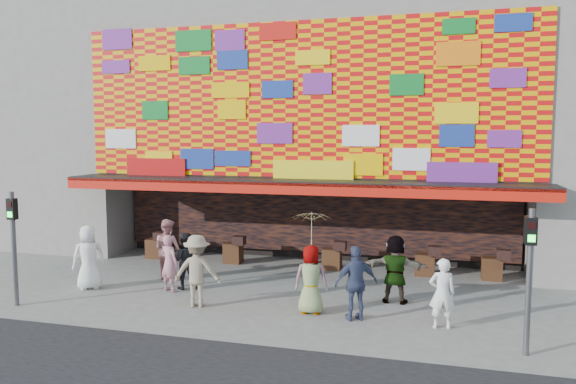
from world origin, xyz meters
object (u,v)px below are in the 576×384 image
Objects in this scene: signal_right at (530,265)px; ped_f at (395,269)px; ped_d at (197,271)px; ped_e at (356,283)px; ped_g at (311,279)px; ped_h at (442,293)px; ped_b at (169,263)px; ped_a at (89,257)px; ped_c at (185,261)px; ped_i at (168,249)px; parasol at (311,229)px; signal_left at (13,235)px.

ped_f is (-2.88, 2.91, -0.95)m from signal_right.
signal_right is 4.20m from ped_f.
ped_e is (4.14, 0.04, -0.03)m from ped_d.
ped_g is 3.16m from ped_h.
ped_e is (5.50, -1.04, 0.09)m from ped_b.
ped_a reaches higher than ped_b.
ped_f is 1.11× the size of ped_h.
ped_a is 7.88m from ped_e.
ped_h is at bearing 144.21° from signal_right.
ped_f is at bearing -146.59° from ped_g.
signal_right is 2.30m from ped_h.
ped_h is at bearing 135.48° from ped_a.
ped_e is at bearing -12.28° from ped_h.
ped_e is at bearing 143.41° from ped_c.
ped_c is 7.33m from ped_h.
ped_f is at bearing -143.99° from ped_e.
ped_c is 0.88× the size of ped_i.
ped_b is at bearing -14.77° from ped_g.
parasol is at bearing 141.90° from ped_c.
ped_d reaches higher than ped_i.
ped_b is at bearing 28.49° from ped_c.
signal_right is 1.65× the size of parasol.
ped_a is at bearing 170.69° from signal_right.
ped_g is (4.03, -1.21, 0.04)m from ped_c.
signal_left is 12.40m from signal_right.
ped_g is 1.27m from parasol.
signal_left is at bearing 24.45° from ped_a.
ped_h is 0.88× the size of ped_i.
signal_right reaches higher than parasol.
ped_a is 3.78m from ped_d.
ped_i is (-6.21, 2.33, 0.03)m from ped_e.
parasol reaches higher than ped_i.
ped_a is 2.39m from ped_b.
ped_f is at bearing 17.01° from signal_left.
ped_i is at bearing -59.62° from ped_d.
ped_g is (7.58, 1.44, -1.00)m from signal_left.
ped_b is 0.89× the size of ped_f.
ped_i is at bearing 54.71° from signal_left.
ped_g is (-4.82, 1.44, -1.00)m from signal_right.
signal_left is 4.84m from ped_d.
ped_b is at bearing 35.22° from signal_left.
ped_f reaches higher than ped_b.
ped_a is at bearing 64.98° from signal_left.
ped_g is 5.48m from ped_i.
parasol reaches higher than ped_c.
ped_g is at bearing 10.76° from signal_left.
ped_g is at bearing 0.00° from parasol.
ped_c is (2.66, 0.76, -0.11)m from ped_a.
ped_h is (7.19, -1.45, -0.00)m from ped_c.
ped_c is 0.88× the size of ped_d.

